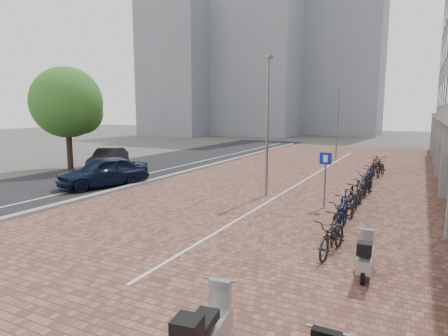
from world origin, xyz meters
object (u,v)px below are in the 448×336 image
at_px(car_navy, 103,172).
at_px(scooter_front, 365,255).
at_px(car_dark, 108,159).
at_px(parking_sign, 325,172).
at_px(scooter_back, 207,331).

relative_size(car_navy, scooter_front, 3.08).
relative_size(car_dark, parking_sign, 1.91).
relative_size(scooter_back, parking_sign, 0.77).
xyz_separation_m(car_dark, scooter_front, (17.22, -9.64, -0.20)).
bearing_deg(car_navy, parking_sign, 25.78).
xyz_separation_m(car_dark, scooter_back, (15.54, -14.16, -0.11)).
bearing_deg(car_dark, scooter_back, -67.18).
relative_size(scooter_front, scooter_back, 0.86).
bearing_deg(car_navy, car_dark, 153.12).
distance_m(car_dark, scooter_back, 21.02).
distance_m(car_navy, scooter_front, 14.28).
height_order(car_dark, scooter_back, car_dark).
bearing_deg(scooter_front, car_navy, 154.60).
xyz_separation_m(scooter_back, parking_sign, (-0.61, 10.49, 0.88)).
bearing_deg(scooter_front, scooter_back, -114.51).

